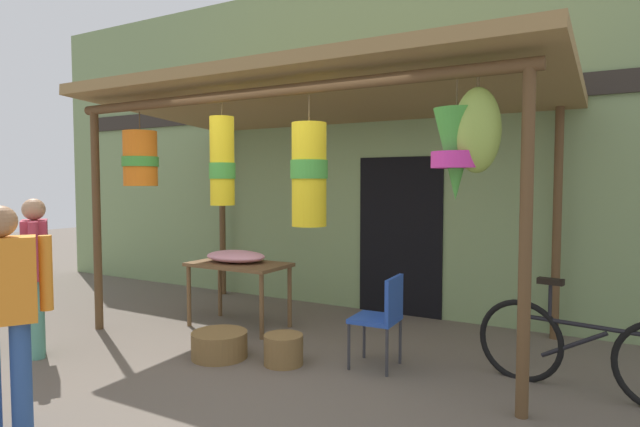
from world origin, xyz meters
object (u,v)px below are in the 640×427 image
object	(u,v)px
flower_heap_on_table	(236,256)
wicker_basket_by_table	(283,349)
customer_foreground	(35,264)
parked_bicycle	(586,351)
display_table	(239,271)
folding_chair	(383,313)
vendor_in_orange	(3,302)
wicker_basket_spare	(219,345)

from	to	relation	value
flower_heap_on_table	wicker_basket_by_table	xyz separation A→B (m)	(1.22, -0.84, -0.68)
wicker_basket_by_table	customer_foreground	bearing A→B (deg)	-155.99
flower_heap_on_table	wicker_basket_by_table	size ratio (longest dim) A/B	2.06
flower_heap_on_table	parked_bicycle	world-z (taller)	parked_bicycle
display_table	wicker_basket_by_table	world-z (taller)	display_table
parked_bicycle	display_table	bearing A→B (deg)	177.00
folding_chair	wicker_basket_by_table	bearing A→B (deg)	-156.42
display_table	wicker_basket_by_table	distance (m)	1.50
display_table	vendor_in_orange	xyz separation A→B (m)	(0.31, -2.85, 0.24)
wicker_basket_by_table	customer_foreground	distance (m)	2.53
folding_chair	flower_heap_on_table	bearing A→B (deg)	167.02
flower_heap_on_table	customer_foreground	xyz separation A→B (m)	(-0.99, -1.82, 0.08)
customer_foreground	vendor_in_orange	bearing A→B (deg)	-38.03
folding_chair	customer_foreground	xyz separation A→B (m)	(-3.04, -1.35, 0.39)
wicker_basket_spare	wicker_basket_by_table	bearing A→B (deg)	13.05
flower_heap_on_table	customer_foreground	bearing A→B (deg)	-118.45
folding_chair	wicker_basket_spare	world-z (taller)	folding_chair
vendor_in_orange	flower_heap_on_table	bearing A→B (deg)	97.36
folding_chair	parked_bicycle	distance (m)	1.65
customer_foreground	wicker_basket_spare	bearing A→B (deg)	28.04
flower_heap_on_table	wicker_basket_spare	bearing A→B (deg)	-59.61
parked_bicycle	customer_foreground	world-z (taller)	customer_foreground
flower_heap_on_table	wicker_basket_spare	xyz separation A→B (m)	(0.58, -0.99, -0.69)
wicker_basket_spare	vendor_in_orange	bearing A→B (deg)	-96.21
display_table	vendor_in_orange	world-z (taller)	vendor_in_orange
display_table	parked_bicycle	distance (m)	3.64
parked_bicycle	customer_foreground	size ratio (longest dim) A/B	1.14
flower_heap_on_table	vendor_in_orange	world-z (taller)	vendor_in_orange
wicker_basket_by_table	parked_bicycle	size ratio (longest dim) A/B	0.21
display_table	customer_foreground	bearing A→B (deg)	-120.34
vendor_in_orange	customer_foreground	distance (m)	1.72
display_table	wicker_basket_spare	bearing A→B (deg)	-61.52
folding_chair	customer_foreground	world-z (taller)	customer_foreground
flower_heap_on_table	vendor_in_orange	size ratio (longest dim) A/B	0.49
wicker_basket_spare	customer_foreground	bearing A→B (deg)	-151.96
wicker_basket_spare	display_table	bearing A→B (deg)	118.48
wicker_basket_by_table	wicker_basket_spare	xyz separation A→B (m)	(-0.64, -0.15, -0.01)
wicker_basket_by_table	vendor_in_orange	distance (m)	2.34
flower_heap_on_table	folding_chair	world-z (taller)	flower_heap_on_table
wicker_basket_by_table	wicker_basket_spare	world-z (taller)	wicker_basket_by_table
wicker_basket_spare	parked_bicycle	xyz separation A→B (m)	(3.10, 0.76, 0.22)
display_table	parked_bicycle	world-z (taller)	parked_bicycle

